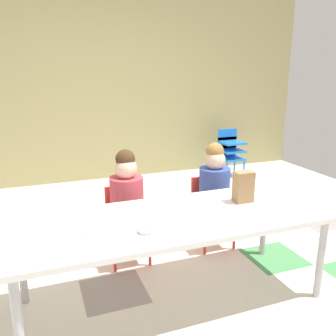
% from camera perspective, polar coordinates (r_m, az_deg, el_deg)
% --- Properties ---
extents(ground_plane, '(6.22, 4.71, 0.02)m').
position_cam_1_polar(ground_plane, '(3.14, -2.19, -13.35)').
color(ground_plane, silver).
extents(back_wall, '(6.22, 0.10, 2.74)m').
position_cam_1_polar(back_wall, '(5.06, -11.12, 13.54)').
color(back_wall, tan).
rests_on(back_wall, ground_plane).
extents(craft_table, '(2.03, 0.75, 0.60)m').
position_cam_1_polar(craft_table, '(2.30, 0.85, -8.82)').
color(craft_table, white).
rests_on(craft_table, ground_plane).
extents(seated_child_near_camera, '(0.32, 0.31, 0.92)m').
position_cam_1_polar(seated_child_near_camera, '(2.79, -6.65, -4.50)').
color(seated_child_near_camera, red).
rests_on(seated_child_near_camera, ground_plane).
extents(seated_child_middle_seat, '(0.34, 0.34, 0.92)m').
position_cam_1_polar(seated_child_middle_seat, '(3.05, 7.35, -2.79)').
color(seated_child_middle_seat, red).
rests_on(seated_child_middle_seat, ground_plane).
extents(kid_chair_blue_stack, '(0.32, 0.30, 0.68)m').
position_cam_1_polar(kid_chair_blue_stack, '(5.30, 9.94, 3.02)').
color(kid_chair_blue_stack, blue).
rests_on(kid_chair_blue_stack, ground_plane).
extents(paper_bag_brown, '(0.13, 0.09, 0.22)m').
position_cam_1_polar(paper_bag_brown, '(2.55, 11.98, -2.96)').
color(paper_bag_brown, '#9E754C').
rests_on(paper_bag_brown, craft_table).
extents(paper_plate_near_edge, '(0.18, 0.18, 0.01)m').
position_cam_1_polar(paper_plate_near_edge, '(2.06, -3.61, -10.29)').
color(paper_plate_near_edge, white).
rests_on(paper_plate_near_edge, craft_table).
extents(paper_plate_center_table, '(0.18, 0.18, 0.01)m').
position_cam_1_polar(paper_plate_center_table, '(2.13, -11.70, -9.70)').
color(paper_plate_center_table, white).
rests_on(paper_plate_center_table, craft_table).
extents(donut_powdered_on_plate, '(0.10, 0.10, 0.03)m').
position_cam_1_polar(donut_powdered_on_plate, '(2.05, -3.62, -9.84)').
color(donut_powdered_on_plate, white).
rests_on(donut_powdered_on_plate, craft_table).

